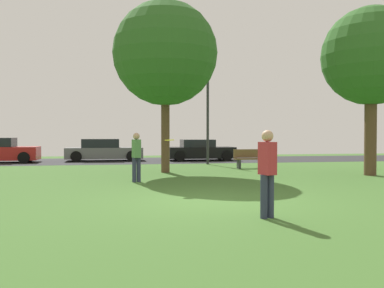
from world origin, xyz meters
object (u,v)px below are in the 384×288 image
at_px(parked_car_grey, 104,151).
at_px(parked_car_black, 200,151).
at_px(frisbee_disc, 169,140).
at_px(person_catcher, 136,155).
at_px(oak_tree_center, 371,57).
at_px(street_lamp_post, 208,123).
at_px(oak_tree_left, 165,54).
at_px(park_bench, 250,158).
at_px(person_thrower, 267,169).

distance_m(parked_car_grey, parked_car_black, 5.91).
bearing_deg(frisbee_disc, parked_car_black, 75.12).
bearing_deg(person_catcher, parked_car_grey, 168.52).
height_order(oak_tree_center, street_lamp_post, oak_tree_center).
xyz_separation_m(oak_tree_left, parked_car_black, (3.07, 7.79, -4.44)).
relative_size(parked_car_black, park_bench, 2.57).
height_order(frisbee_disc, street_lamp_post, street_lamp_post).
bearing_deg(oak_tree_center, frisbee_disc, -159.26).
relative_size(oak_tree_left, street_lamp_post, 1.62).
distance_m(person_catcher, street_lamp_post, 8.90).
xyz_separation_m(person_thrower, parked_car_black, (2.24, 17.85, -0.35)).
relative_size(parked_car_grey, parked_car_black, 1.12).
distance_m(oak_tree_left, person_thrower, 10.89).
xyz_separation_m(frisbee_disc, parked_car_grey, (-2.25, 14.28, -0.85)).
height_order(person_thrower, parked_car_black, person_thrower).
relative_size(person_thrower, park_bench, 1.07).
xyz_separation_m(person_catcher, frisbee_disc, (0.82, -2.47, 0.54)).
relative_size(person_catcher, frisbee_disc, 4.38).
bearing_deg(person_thrower, street_lamp_post, -26.19).
height_order(oak_tree_left, parked_car_black, oak_tree_left).
xyz_separation_m(person_thrower, park_bench, (3.45, 11.56, -0.49)).
xyz_separation_m(parked_car_grey, parked_car_black, (5.88, -0.60, -0.01)).
xyz_separation_m(person_catcher, street_lamp_post, (4.18, 7.74, 1.33)).
xyz_separation_m(frisbee_disc, parked_car_black, (3.63, 13.67, -0.86)).
relative_size(person_thrower, parked_car_grey, 0.37).
height_order(parked_car_grey, park_bench, parked_car_grey).
bearing_deg(oak_tree_center, oak_tree_left, 161.04).
relative_size(person_catcher, street_lamp_post, 0.37).
relative_size(oak_tree_center, parked_car_black, 1.62).
distance_m(frisbee_disc, parked_car_black, 14.17).
relative_size(oak_tree_center, street_lamp_post, 1.48).
bearing_deg(person_thrower, frisbee_disc, -0.00).
relative_size(oak_tree_center, park_bench, 4.15).
height_order(oak_tree_center, person_catcher, oak_tree_center).
bearing_deg(parked_car_grey, oak_tree_center, -46.13).
bearing_deg(oak_tree_center, park_bench, 130.39).
distance_m(oak_tree_center, person_catcher, 9.99).
bearing_deg(person_catcher, person_thrower, 0.00).
distance_m(person_thrower, person_catcher, 7.00).
relative_size(parked_car_grey, street_lamp_post, 1.02).
bearing_deg(parked_car_black, person_catcher, -111.68).
height_order(parked_car_black, street_lamp_post, street_lamp_post).
height_order(frisbee_disc, parked_car_black, frisbee_disc).
bearing_deg(parked_car_black, street_lamp_post, -94.46).
height_order(oak_tree_left, street_lamp_post, oak_tree_left).
bearing_deg(oak_tree_center, parked_car_grey, 133.87).
height_order(parked_car_black, park_bench, parked_car_black).
bearing_deg(parked_car_black, oak_tree_center, -65.50).
relative_size(park_bench, street_lamp_post, 0.36).
distance_m(oak_tree_center, street_lamp_post, 8.98).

